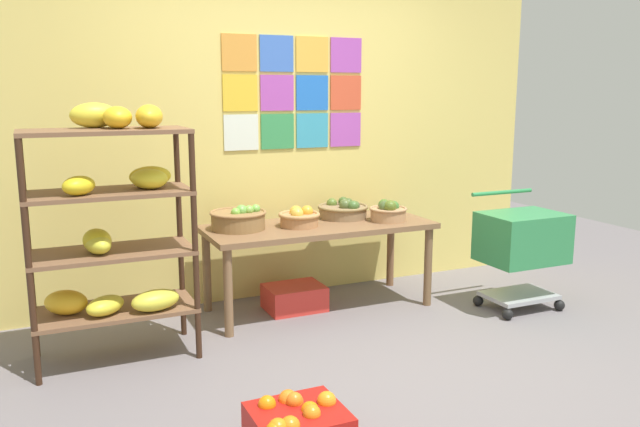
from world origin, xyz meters
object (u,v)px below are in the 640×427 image
(fruit_basket_right, at_px, (343,210))
(shopping_cart, at_px, (522,242))
(fruit_basket_centre, at_px, (388,211))
(fruit_basket_back_left, at_px, (299,217))
(fruit_basket_left, at_px, (239,219))
(orange_crate_foreground, at_px, (297,426))
(produce_crate_under_table, at_px, (294,297))
(display_table, at_px, (319,234))
(banana_shelf_unit, at_px, (113,216))

(fruit_basket_right, xyz_separation_m, shopping_cart, (1.09, -0.77, -0.19))
(fruit_basket_centre, distance_m, fruit_basket_back_left, 0.69)
(fruit_basket_left, xyz_separation_m, shopping_cart, (1.95, -0.70, -0.20))
(fruit_basket_centre, bearing_deg, orange_crate_foreground, -130.72)
(shopping_cart, bearing_deg, orange_crate_foreground, -167.17)
(fruit_basket_right, bearing_deg, fruit_basket_left, -175.08)
(produce_crate_under_table, xyz_separation_m, shopping_cart, (1.54, -0.66, 0.42))
(fruit_basket_right, xyz_separation_m, orange_crate_foreground, (-1.16, -1.89, -0.59))
(orange_crate_foreground, relative_size, shopping_cart, 0.49)
(shopping_cart, bearing_deg, fruit_basket_back_left, 144.31)
(display_table, xyz_separation_m, produce_crate_under_table, (-0.18, 0.04, -0.48))
(fruit_basket_left, bearing_deg, fruit_basket_right, 4.92)
(fruit_basket_right, xyz_separation_m, produce_crate_under_table, (-0.46, -0.11, -0.61))
(fruit_basket_left, height_order, shopping_cart, shopping_cart)
(produce_crate_under_table, bearing_deg, shopping_cart, -23.20)
(fruit_basket_right, bearing_deg, fruit_basket_centre, -44.44)
(fruit_basket_left, relative_size, fruit_basket_centre, 1.41)
(produce_crate_under_table, bearing_deg, fruit_basket_back_left, -60.88)
(banana_shelf_unit, relative_size, shopping_cart, 1.79)
(fruit_basket_back_left, height_order, shopping_cart, shopping_cart)
(fruit_basket_right, bearing_deg, produce_crate_under_table, -166.51)
(fruit_basket_left, bearing_deg, banana_shelf_unit, -155.05)
(shopping_cart, bearing_deg, fruit_basket_left, 146.73)
(fruit_basket_centre, bearing_deg, fruit_basket_right, 135.56)
(banana_shelf_unit, relative_size, produce_crate_under_table, 3.63)
(orange_crate_foreground, distance_m, shopping_cart, 2.54)
(display_table, relative_size, fruit_basket_left, 4.19)
(display_table, bearing_deg, fruit_basket_centre, -10.51)
(display_table, bearing_deg, produce_crate_under_table, 167.23)
(banana_shelf_unit, distance_m, orange_crate_foreground, 1.71)
(fruit_basket_back_left, bearing_deg, display_table, 1.52)
(banana_shelf_unit, relative_size, fruit_basket_back_left, 5.10)
(fruit_basket_right, distance_m, orange_crate_foreground, 2.29)
(banana_shelf_unit, bearing_deg, fruit_basket_centre, 6.82)
(fruit_basket_left, bearing_deg, orange_crate_foreground, -99.29)
(banana_shelf_unit, xyz_separation_m, produce_crate_under_table, (1.30, 0.38, -0.79))
(display_table, relative_size, shopping_cart, 1.95)
(fruit_basket_back_left, height_order, orange_crate_foreground, fruit_basket_back_left)
(banana_shelf_unit, bearing_deg, fruit_basket_right, 15.58)
(fruit_basket_right, relative_size, orange_crate_foreground, 0.93)
(fruit_basket_centre, bearing_deg, produce_crate_under_table, 168.91)
(fruit_basket_back_left, distance_m, orange_crate_foreground, 1.97)
(fruit_basket_back_left, bearing_deg, shopping_cart, -22.09)
(banana_shelf_unit, distance_m, produce_crate_under_table, 1.56)
(orange_crate_foreground, bearing_deg, fruit_basket_right, 58.48)
(fruit_basket_centre, distance_m, shopping_cart, 1.01)
(produce_crate_under_table, distance_m, orange_crate_foreground, 1.91)
(fruit_basket_left, height_order, produce_crate_under_table, fruit_basket_left)
(fruit_basket_right, distance_m, shopping_cart, 1.35)
(banana_shelf_unit, xyz_separation_m, fruit_basket_right, (1.75, 0.49, -0.18))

